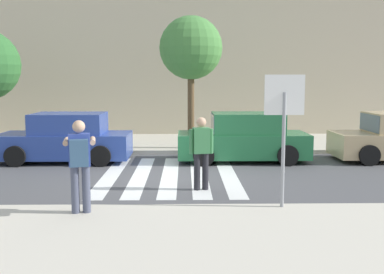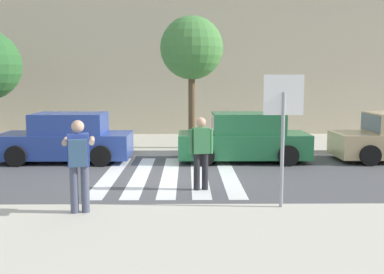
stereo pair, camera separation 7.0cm
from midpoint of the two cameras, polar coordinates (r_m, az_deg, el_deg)
The scene contains 15 objects.
ground_plane at distance 12.16m, azimuth -2.68°, elevation -5.03°, with size 120.00×120.00×0.00m, color #4C4C4F.
sidewalk_near at distance 6.23m, azimuth -4.82°, elevation -16.65°, with size 60.00×6.00×0.14m, color beige.
sidewalk_far at distance 18.06m, azimuth -2.01°, elevation -0.75°, with size 60.00×4.80×0.14m, color beige.
building_facade_far at distance 22.29m, azimuth -1.77°, elevation 8.96°, with size 56.00×4.00×6.48m, color beige.
crosswalk_stripe_0 at distance 12.52m, azimuth -10.02°, elevation -4.76°, with size 0.44×5.20×0.01m, color silver.
crosswalk_stripe_1 at distance 12.41m, azimuth -6.36°, elevation -4.80°, with size 0.44×5.20×0.01m, color silver.
crosswalk_stripe_2 at distance 12.36m, azimuth -2.65°, elevation -4.81°, with size 0.44×5.20×0.01m, color silver.
crosswalk_stripe_3 at distance 12.35m, azimuth 1.07°, elevation -4.81°, with size 0.44×5.20×0.01m, color silver.
crosswalk_stripe_4 at distance 12.40m, azimuth 4.78°, elevation -4.79°, with size 0.44×5.20×0.01m, color silver.
stop_sign at distance 8.69m, azimuth 11.73°, elevation 3.20°, with size 0.76×0.08×2.55m.
photographer_with_backpack at distance 8.46m, azimuth -13.97°, elevation -2.63°, with size 0.68×0.91×1.72m.
pedestrian_crossing at distance 10.53m, azimuth 1.33°, elevation -1.56°, with size 0.57×0.30×1.72m.
parked_car_blue at distance 14.79m, azimuth -15.46°, elevation -0.23°, with size 4.10×1.92×1.55m.
parked_car_green at distance 14.42m, azimuth 6.78°, elevation -0.21°, with size 4.10×1.92×1.55m.
street_tree_center at distance 16.13m, azimuth 0.08°, elevation 11.15°, with size 2.23×2.23×4.69m.
Camera 2 is at (0.47, -11.87, 2.59)m, focal length 42.00 mm.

